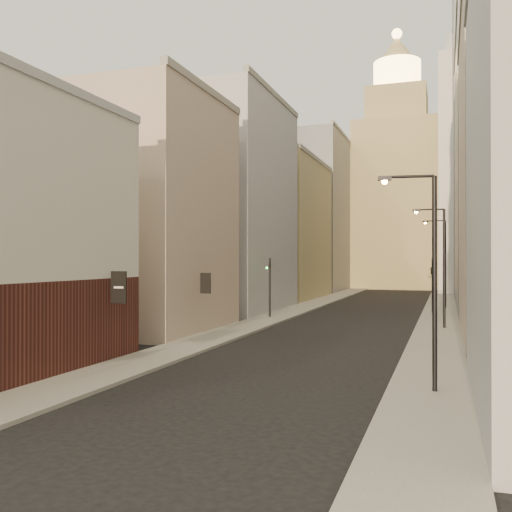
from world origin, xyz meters
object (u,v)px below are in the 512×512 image
Objects in this scene: white_tower at (468,164)px; traffic_light_left at (270,276)px; streetlamp_mid at (441,260)px; clock_tower at (397,186)px; streetlamp_far at (443,258)px; streetlamp_near at (429,269)px; traffic_light_right at (432,271)px.

white_tower reaches higher than traffic_light_left.
traffic_light_left is at bearing 160.62° from streetlamp_mid.
clock_tower reaches higher than streetlamp_far.
white_tower reaches higher than streetlamp_near.
clock_tower reaches higher than streetlamp_mid.
streetlamp_near is 27.01m from traffic_light_left.
streetlamp_mid is 1.69× the size of traffic_light_left.
streetlamp_near is 37.94m from streetlamp_far.
traffic_light_left is at bearing 111.06° from streetlamp_near.
white_tower is 4.70× the size of streetlamp_far.
traffic_light_right is at bearing -85.85° from streetlamp_far.
white_tower is at bearing 78.57° from streetlamp_near.
streetlamp_far is at bearing -135.34° from traffic_light_left.
streetlamp_near is at bearing 85.44° from traffic_light_right.
clock_tower is 44.11m from streetlamp_far.
white_tower is 67.08m from streetlamp_near.
streetlamp_far reaches higher than traffic_light_right.
streetlamp_near is at bearing -96.12° from streetlamp_mid.
traffic_light_right is (6.90, -47.91, -13.78)m from clock_tower.
traffic_light_right is (12.68, 8.08, 0.29)m from traffic_light_left.
traffic_light_left is at bearing -121.40° from streetlamp_far.
white_tower is 5.21× the size of streetlamp_near.
streetlamp_near is at bearing 117.24° from traffic_light_left.
clock_tower is at bearing 87.02° from streetlamp_near.
white_tower is at bearing -113.96° from traffic_light_left.
streetlamp_near is (-3.51, -65.50, -14.06)m from white_tower.
white_tower is 47.65m from traffic_light_left.
traffic_light_left is (-13.53, -14.43, -1.48)m from streetlamp_far.
white_tower is 8.30× the size of traffic_light_left.
streetlamp_far is at bearing 84.46° from streetlamp_mid.
streetlamp_near is 20.17m from streetlamp_mid.
streetlamp_mid is at bearing -78.33° from streetlamp_far.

